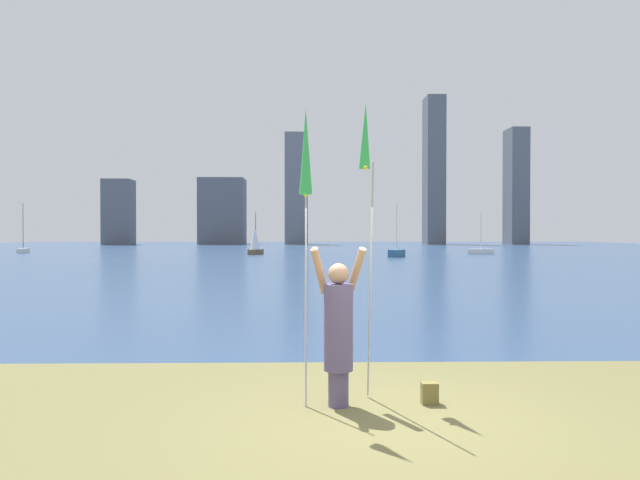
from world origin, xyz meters
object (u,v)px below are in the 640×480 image
at_px(kite_flag_right, 365,146).
at_px(sailboat_1, 23,250).
at_px(kite_flag_left, 306,159).
at_px(bag, 430,393).
at_px(sailboat_0, 481,251).
at_px(sailboat_3, 255,241).
at_px(sailboat_5, 397,253).
at_px(person, 338,328).

xyz_separation_m(kite_flag_right, sailboat_1, (-30.00, 51.95, -3.05)).
height_order(kite_flag_left, kite_flag_right, kite_flag_right).
bearing_deg(bag, kite_flag_right, 138.79).
bearing_deg(sailboat_0, kite_flag_left, -108.90).
bearing_deg(kite_flag_right, sailboat_0, 71.66).
xyz_separation_m(bag, sailboat_3, (-6.71, 48.74, 1.15)).
bearing_deg(sailboat_3, kite_flag_left, -84.01).
height_order(kite_flag_right, sailboat_1, sailboat_1).
bearing_deg(sailboat_0, sailboat_1, 175.35).
height_order(bag, sailboat_3, sailboat_3).
bearing_deg(sailboat_5, person, -99.59).
distance_m(sailboat_1, sailboat_3, 24.37).
distance_m(person, kite_flag_left, 2.14).
xyz_separation_m(kite_flag_right, sailboat_0, (15.98, 48.21, -3.07)).
relative_size(person, sailboat_0, 0.50).
height_order(kite_flag_left, sailboat_0, sailboat_0).
bearing_deg(person, sailboat_1, 124.12).
relative_size(kite_flag_left, sailboat_3, 0.91).
relative_size(kite_flag_left, kite_flag_right, 0.94).
xyz_separation_m(kite_flag_left, sailboat_1, (-29.18, 52.80, -2.75)).
bearing_deg(sailboat_0, bag, -107.31).
distance_m(person, bag, 1.44).
bearing_deg(bag, sailboat_0, 72.69).
distance_m(kite_flag_right, bag, 3.40).
xyz_separation_m(sailboat_0, sailboat_3, (-21.94, -0.13, 0.98)).
bearing_deg(bag, kite_flag_left, -173.00).
height_order(kite_flag_right, sailboat_3, sailboat_3).
xyz_separation_m(person, sailboat_0, (16.39, 48.93, -0.68)).
relative_size(kite_flag_right, sailboat_0, 0.99).
xyz_separation_m(kite_flag_left, sailboat_3, (-5.14, 48.94, -1.80)).
xyz_separation_m(person, kite_flag_left, (-0.41, -0.13, 2.10)).
xyz_separation_m(person, kite_flag_right, (0.41, 0.73, 2.40)).
relative_size(bag, sailboat_3, 0.07).
bearing_deg(kite_flag_right, person, -119.46).
distance_m(person, sailboat_3, 49.12).
bearing_deg(kite_flag_left, bag, 7.00).
bearing_deg(sailboat_1, sailboat_5, -15.11).
bearing_deg(kite_flag_left, sailboat_5, 79.90).
xyz_separation_m(sailboat_0, sailboat_5, (-9.17, -6.20, 0.04)).
distance_m(bag, sailboat_0, 51.19).
bearing_deg(sailboat_0, sailboat_3, -179.66).
bearing_deg(person, bag, 7.84).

